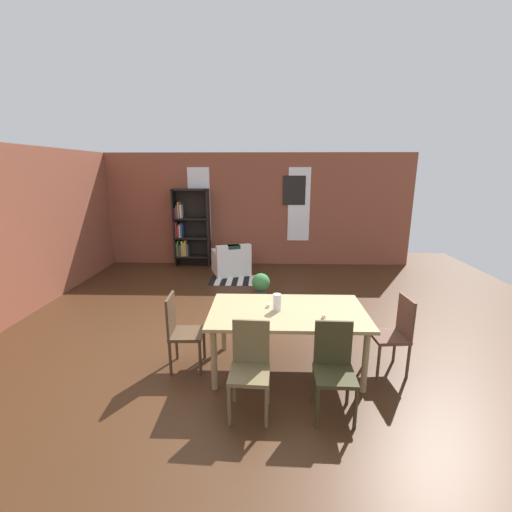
{
  "coord_description": "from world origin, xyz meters",
  "views": [
    {
      "loc": [
        0.44,
        -4.35,
        2.43
      ],
      "look_at": [
        0.25,
        1.85,
        0.86
      ],
      "focal_mm": 24.14,
      "sensor_mm": 36.0,
      "label": 1
    }
  ],
  "objects_px": {
    "vase_on_table": "(277,302)",
    "potted_plant_by_shelf": "(261,284)",
    "dining_chair_head_right": "(395,332)",
    "dining_chair_near_right": "(334,366)",
    "dining_chair_head_left": "(181,329)",
    "dining_table": "(287,316)",
    "armchair_white": "(231,262)",
    "bookshelf_tall": "(189,229)",
    "dining_chair_near_left": "(250,365)"
  },
  "relations": [
    {
      "from": "vase_on_table",
      "to": "dining_chair_head_right",
      "type": "relative_size",
      "value": 0.21
    },
    {
      "from": "dining_chair_head_right",
      "to": "potted_plant_by_shelf",
      "type": "relative_size",
      "value": 2.06
    },
    {
      "from": "dining_chair_near_right",
      "to": "potted_plant_by_shelf",
      "type": "height_order",
      "value": "dining_chair_near_right"
    },
    {
      "from": "dining_chair_near_left",
      "to": "dining_chair_near_right",
      "type": "distance_m",
      "value": 0.84
    },
    {
      "from": "bookshelf_tall",
      "to": "dining_chair_head_left",
      "type": "bearing_deg",
      "value": -78.98
    },
    {
      "from": "dining_chair_head_left",
      "to": "potted_plant_by_shelf",
      "type": "xyz_separation_m",
      "value": [
        0.95,
        2.51,
        -0.26
      ]
    },
    {
      "from": "bookshelf_tall",
      "to": "armchair_white",
      "type": "distance_m",
      "value": 1.49
    },
    {
      "from": "dining_chair_near_left",
      "to": "potted_plant_by_shelf",
      "type": "distance_m",
      "value": 3.29
    },
    {
      "from": "dining_chair_head_right",
      "to": "potted_plant_by_shelf",
      "type": "bearing_deg",
      "value": 123.7
    },
    {
      "from": "dining_chair_head_left",
      "to": "bookshelf_tall",
      "type": "distance_m",
      "value": 4.82
    },
    {
      "from": "dining_chair_near_left",
      "to": "dining_chair_near_right",
      "type": "bearing_deg",
      "value": 0.01
    },
    {
      "from": "dining_chair_head_right",
      "to": "armchair_white",
      "type": "xyz_separation_m",
      "value": [
        -2.4,
        4.0,
        -0.23
      ]
    },
    {
      "from": "dining_table",
      "to": "dining_chair_near_right",
      "type": "bearing_deg",
      "value": -61.22
    },
    {
      "from": "dining_table",
      "to": "armchair_white",
      "type": "height_order",
      "value": "dining_table"
    },
    {
      "from": "dining_chair_near_right",
      "to": "bookshelf_tall",
      "type": "xyz_separation_m",
      "value": [
        -2.65,
        5.48,
        0.44
      ]
    },
    {
      "from": "potted_plant_by_shelf",
      "to": "dining_chair_head_left",
      "type": "bearing_deg",
      "value": -110.71
    },
    {
      "from": "dining_table",
      "to": "potted_plant_by_shelf",
      "type": "bearing_deg",
      "value": 98.16
    },
    {
      "from": "dining_table",
      "to": "dining_chair_head_left",
      "type": "height_order",
      "value": "dining_chair_head_left"
    },
    {
      "from": "armchair_white",
      "to": "dining_chair_near_right",
      "type": "bearing_deg",
      "value": -72.42
    },
    {
      "from": "dining_chair_near_right",
      "to": "potted_plant_by_shelf",
      "type": "xyz_separation_m",
      "value": [
        -0.78,
        3.28,
        -0.26
      ]
    },
    {
      "from": "dining_chair_head_right",
      "to": "dining_chair_near_right",
      "type": "distance_m",
      "value": 1.18
    },
    {
      "from": "dining_table",
      "to": "bookshelf_tall",
      "type": "distance_m",
      "value": 5.21
    },
    {
      "from": "dining_chair_head_right",
      "to": "armchair_white",
      "type": "relative_size",
      "value": 0.93
    },
    {
      "from": "potted_plant_by_shelf",
      "to": "armchair_white",
      "type": "bearing_deg",
      "value": 116.02
    },
    {
      "from": "vase_on_table",
      "to": "dining_chair_head_right",
      "type": "distance_m",
      "value": 1.48
    },
    {
      "from": "dining_chair_near_right",
      "to": "dining_chair_head_right",
      "type": "bearing_deg",
      "value": 41.23
    },
    {
      "from": "dining_chair_near_right",
      "to": "armchair_white",
      "type": "xyz_separation_m",
      "value": [
        -1.51,
        4.78,
        -0.23
      ]
    },
    {
      "from": "dining_chair_head_left",
      "to": "potted_plant_by_shelf",
      "type": "height_order",
      "value": "dining_chair_head_left"
    },
    {
      "from": "dining_chair_near_left",
      "to": "armchair_white",
      "type": "distance_m",
      "value": 4.83
    },
    {
      "from": "dining_chair_head_left",
      "to": "bookshelf_tall",
      "type": "relative_size",
      "value": 0.49
    },
    {
      "from": "dining_table",
      "to": "armchair_white",
      "type": "distance_m",
      "value": 4.17
    },
    {
      "from": "dining_chair_head_right",
      "to": "bookshelf_tall",
      "type": "height_order",
      "value": "bookshelf_tall"
    },
    {
      "from": "bookshelf_tall",
      "to": "vase_on_table",
      "type": "bearing_deg",
      "value": -65.97
    },
    {
      "from": "dining_chair_head_left",
      "to": "bookshelf_tall",
      "type": "xyz_separation_m",
      "value": [
        -0.92,
        4.71,
        0.44
      ]
    },
    {
      "from": "dining_chair_near_right",
      "to": "dining_chair_near_left",
      "type": "bearing_deg",
      "value": -179.99
    },
    {
      "from": "vase_on_table",
      "to": "dining_chair_near_left",
      "type": "xyz_separation_m",
      "value": [
        -0.29,
        -0.77,
        -0.37
      ]
    },
    {
      "from": "dining_table",
      "to": "dining_chair_near_right",
      "type": "relative_size",
      "value": 1.97
    },
    {
      "from": "vase_on_table",
      "to": "dining_chair_head_left",
      "type": "xyz_separation_m",
      "value": [
        -1.18,
        -0.0,
        -0.37
      ]
    },
    {
      "from": "dining_table",
      "to": "dining_chair_head_right",
      "type": "relative_size",
      "value": 1.97
    },
    {
      "from": "dining_chair_near_right",
      "to": "potted_plant_by_shelf",
      "type": "distance_m",
      "value": 3.38
    },
    {
      "from": "vase_on_table",
      "to": "potted_plant_by_shelf",
      "type": "height_order",
      "value": "vase_on_table"
    },
    {
      "from": "dining_chair_head_left",
      "to": "bookshelf_tall",
      "type": "height_order",
      "value": "bookshelf_tall"
    },
    {
      "from": "vase_on_table",
      "to": "potted_plant_by_shelf",
      "type": "relative_size",
      "value": 0.44
    },
    {
      "from": "dining_chair_near_left",
      "to": "dining_chair_head_left",
      "type": "height_order",
      "value": "same"
    },
    {
      "from": "dining_chair_near_right",
      "to": "dining_chair_head_left",
      "type": "bearing_deg",
      "value": 156.12
    },
    {
      "from": "dining_chair_near_left",
      "to": "bookshelf_tall",
      "type": "relative_size",
      "value": 0.49
    },
    {
      "from": "dining_chair_head_left",
      "to": "potted_plant_by_shelf",
      "type": "distance_m",
      "value": 2.7
    },
    {
      "from": "vase_on_table",
      "to": "bookshelf_tall",
      "type": "bearing_deg",
      "value": 114.03
    },
    {
      "from": "dining_chair_head_left",
      "to": "dining_chair_head_right",
      "type": "relative_size",
      "value": 1.0
    },
    {
      "from": "vase_on_table",
      "to": "dining_chair_near_left",
      "type": "height_order",
      "value": "vase_on_table"
    }
  ]
}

